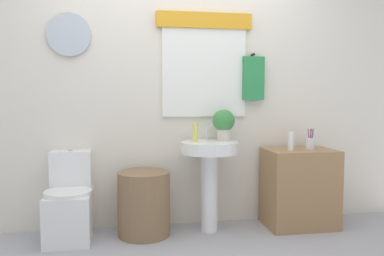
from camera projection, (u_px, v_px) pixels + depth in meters
The scene contains 10 objects.
back_wall at pixel (177, 83), 3.58m from camera, with size 4.40×0.18×2.60m.
toilet at pixel (70, 205), 3.24m from camera, with size 0.38×0.51×0.74m.
laundry_hamper at pixel (144, 203), 3.31m from camera, with size 0.44×0.44×0.55m, color #846647.
pedestal_sink at pixel (209, 165), 3.38m from camera, with size 0.50×0.50×0.79m.
faucet at pixel (207, 135), 3.48m from camera, with size 0.03×0.03×0.10m, color silver.
wooden_cabinet at pixel (299, 188), 3.55m from camera, with size 0.61×0.44×0.71m, color #9E754C.
soap_bottle at pixel (195, 132), 3.39m from camera, with size 0.05×0.05×0.17m, color #DBD166.
potted_plant at pixel (224, 123), 3.44m from camera, with size 0.20×0.20×0.28m.
lotion_bottle at pixel (291, 141), 3.45m from camera, with size 0.05×0.05×0.16m, color white.
toothbrush_cup at pixel (310, 143), 3.55m from camera, with size 0.08×0.08×0.19m.
Camera 1 is at (-0.48, -2.42, 1.17)m, focal length 36.36 mm.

